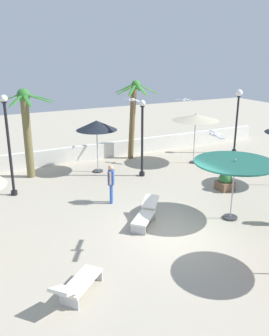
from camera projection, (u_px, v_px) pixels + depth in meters
name	position (u px, v px, depth m)	size (l,w,h in m)	color
ground_plane	(178.00, 232.00, 12.98)	(56.00, 56.00, 0.00)	#B2A893
boundary_wall	(84.00, 153.00, 21.17)	(25.20, 0.30, 0.90)	silver
patio_umbrella_0	(97.00, 126.00, 18.57)	(2.12, 2.12, 2.79)	#333338
patio_umbrella_1	(196.00, 118.00, 20.04)	(2.62, 2.62, 2.85)	#333338
patio_umbrella_4	(235.00, 165.00, 13.35)	(3.02, 3.02, 2.40)	#333338
palm_tree_0	(26.00, 122.00, 17.71)	(3.04, 3.04, 4.44)	brown
palm_tree_2	(134.00, 109.00, 20.94)	(2.57, 2.57, 4.55)	brown
lamp_post_0	(9.00, 142.00, 15.52)	(0.31, 0.31, 4.44)	black
lamp_post_1	(142.00, 135.00, 18.08)	(0.30, 0.30, 3.87)	black
lamp_post_2	(237.00, 112.00, 22.07)	(0.41, 0.41, 3.93)	black
lounge_chair_0	(146.00, 214.00, 13.49)	(1.72, 1.69, 0.83)	#B7B7BC
lounge_chair_1	(77.00, 284.00, 9.44)	(1.76, 1.63, 0.82)	#B7B7BC
guest_1	(111.00, 180.00, 15.13)	(0.39, 0.49, 1.68)	#3359B2
seagull_0	(216.00, 134.00, 10.52)	(0.73, 1.30, 0.14)	white
seagull_1	(132.00, 100.00, 18.12)	(0.52, 1.31, 0.16)	white
seagull_2	(184.00, 100.00, 19.62)	(0.75, 0.91, 0.15)	white
planter	(225.00, 182.00, 16.77)	(0.70, 0.70, 0.85)	brown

